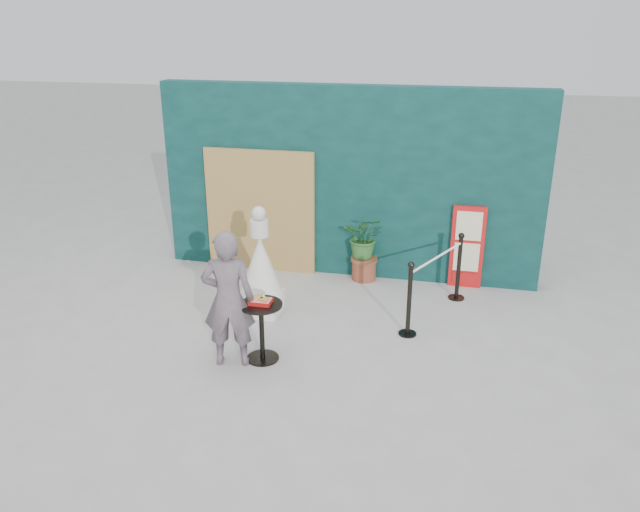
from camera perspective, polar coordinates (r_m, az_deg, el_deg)
The scene contains 10 objects.
ground at distance 7.59m, azimuth -2.09°, elevation -10.28°, with size 60.00×60.00×0.00m, color #ADAAA5.
back_wall at distance 9.86m, azimuth 2.58°, elevation 6.70°, with size 6.00×0.30×3.00m, color #092C2B.
bamboo_fence at distance 10.14m, azimuth -5.50°, elevation 4.10°, with size 1.80×0.08×2.00m, color tan.
woman at distance 7.39m, azimuth -8.38°, elevation -3.94°, with size 0.62×0.41×1.70m, color slate.
menu_board at distance 9.77m, azimuth 13.30°, elevation 0.78°, with size 0.50×0.07×1.30m.
statue at distance 8.71m, azimuth -5.43°, elevation -1.33°, with size 0.61×0.61×1.57m.
cafe_table at distance 7.58m, azimuth -5.37°, elevation -6.08°, with size 0.52×0.52×0.75m.
food_basket at distance 7.46m, azimuth -5.43°, elevation -4.09°, with size 0.26×0.19×0.11m.
planter at distance 9.81m, azimuth 4.10°, elevation 1.24°, with size 0.63×0.55×1.07m.
stanchion_barrier at distance 8.78m, azimuth 10.51°, elevation -2.45°, with size 0.84×1.54×1.03m.
Camera 1 is at (1.73, -6.24, 3.95)m, focal length 35.00 mm.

